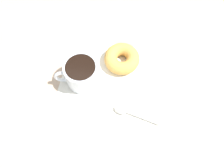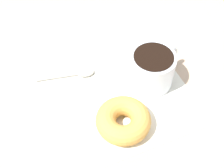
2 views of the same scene
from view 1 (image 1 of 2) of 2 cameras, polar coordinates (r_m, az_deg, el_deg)
ground_plane at (r=61.85cm, az=1.74°, el=-0.50°), size 120.00×120.00×2.00cm
napkin at (r=60.38cm, az=0.00°, el=-0.87°), size 30.56×30.56×0.30cm
coffee_cup at (r=58.25cm, az=-8.09°, el=2.44°), size 11.71×8.94×7.29cm
donut at (r=62.50cm, az=2.48°, el=6.66°), size 10.15×10.15×3.73cm
spoon at (r=57.32cm, az=3.74°, el=-7.31°), size 12.17×4.44×0.90cm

